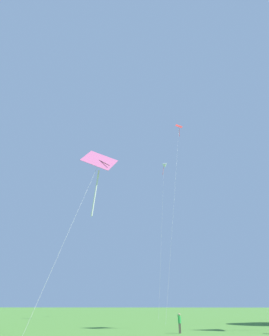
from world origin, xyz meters
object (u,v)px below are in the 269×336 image
at_px(kite_red_high, 178,138).
at_px(person_child_small, 180,321).
at_px(kite_white_distant, 164,165).
at_px(kite_pink_low, 98,172).

xyz_separation_m(kite_red_high, person_child_small, (-2.50, -18.44, -22.02)).
distance_m(kite_white_distant, kite_pink_low, 29.85).
bearing_deg(kite_pink_low, kite_red_high, 67.55).
bearing_deg(person_child_small, kite_white_distant, 88.35).
bearing_deg(person_child_small, kite_pink_low, -178.03).
bearing_deg(kite_pink_low, kite_white_distant, 77.38).
xyz_separation_m(kite_red_high, kite_pink_low, (-7.69, -18.62, -12.64)).
relative_size(kite_red_high, kite_white_distant, 1.13).
xyz_separation_m(kite_pink_low, person_child_small, (5.19, 0.18, -9.38)).
height_order(kite_white_distant, kite_pink_low, kite_white_distant).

